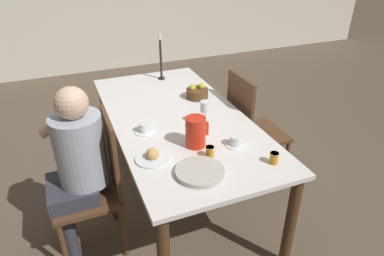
{
  "coord_description": "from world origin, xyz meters",
  "views": [
    {
      "loc": [
        -0.73,
        -2.09,
        1.89
      ],
      "look_at": [
        0.0,
        -0.28,
        0.8
      ],
      "focal_mm": 32.0,
      "sensor_mm": 36.0,
      "label": 1
    }
  ],
  "objects_px": {
    "wine_glass_water": "(205,108)",
    "serving_tray": "(200,172)",
    "teacup_near_person": "(236,141)",
    "bread_plate": "(152,157)",
    "jam_jar_red": "(210,151)",
    "fruit_bowl": "(197,93)",
    "chair_person_side": "(97,183)",
    "chair_opposite": "(250,128)",
    "person_seated": "(76,161)",
    "red_pitcher": "(196,132)",
    "candlestick_tall": "(161,61)",
    "jam_jar_amber": "(274,158)",
    "teacup_across": "(145,128)"
  },
  "relations": [
    {
      "from": "fruit_bowl",
      "to": "bread_plate",
      "type": "bearing_deg",
      "value": -129.37
    },
    {
      "from": "wine_glass_water",
      "to": "serving_tray",
      "type": "xyz_separation_m",
      "value": [
        -0.26,
        -0.51,
        -0.11
      ]
    },
    {
      "from": "chair_person_side",
      "to": "wine_glass_water",
      "type": "distance_m",
      "value": 0.87
    },
    {
      "from": "person_seated",
      "to": "teacup_near_person",
      "type": "bearing_deg",
      "value": -106.49
    },
    {
      "from": "chair_opposite",
      "to": "serving_tray",
      "type": "xyz_separation_m",
      "value": [
        -0.77,
        -0.72,
        0.26
      ]
    },
    {
      "from": "red_pitcher",
      "to": "jam_jar_amber",
      "type": "height_order",
      "value": "red_pitcher"
    },
    {
      "from": "jam_jar_red",
      "to": "fruit_bowl",
      "type": "xyz_separation_m",
      "value": [
        0.26,
        0.81,
        0.01
      ]
    },
    {
      "from": "jam_jar_amber",
      "to": "fruit_bowl",
      "type": "distance_m",
      "value": 1.01
    },
    {
      "from": "chair_person_side",
      "to": "jam_jar_red",
      "type": "height_order",
      "value": "chair_person_side"
    },
    {
      "from": "person_seated",
      "to": "jam_jar_amber",
      "type": "distance_m",
      "value": 1.18
    },
    {
      "from": "chair_person_side",
      "to": "jam_jar_red",
      "type": "relative_size",
      "value": 13.99
    },
    {
      "from": "wine_glass_water",
      "to": "chair_opposite",
      "type": "bearing_deg",
      "value": 21.63
    },
    {
      "from": "teacup_near_person",
      "to": "jam_jar_red",
      "type": "height_order",
      "value": "jam_jar_red"
    },
    {
      "from": "jam_jar_amber",
      "to": "bread_plate",
      "type": "bearing_deg",
      "value": 154.86
    },
    {
      "from": "teacup_across",
      "to": "jam_jar_amber",
      "type": "relative_size",
      "value": 1.9
    },
    {
      "from": "jam_jar_red",
      "to": "fruit_bowl",
      "type": "distance_m",
      "value": 0.85
    },
    {
      "from": "person_seated",
      "to": "fruit_bowl",
      "type": "xyz_separation_m",
      "value": [
        1.0,
        0.48,
        0.1
      ]
    },
    {
      "from": "chair_opposite",
      "to": "wine_glass_water",
      "type": "xyz_separation_m",
      "value": [
        -0.51,
        -0.2,
        0.37
      ]
    },
    {
      "from": "jam_jar_amber",
      "to": "jam_jar_red",
      "type": "distance_m",
      "value": 0.37
    },
    {
      "from": "chair_person_side",
      "to": "candlestick_tall",
      "type": "height_order",
      "value": "candlestick_tall"
    },
    {
      "from": "chair_person_side",
      "to": "red_pitcher",
      "type": "height_order",
      "value": "chair_person_side"
    },
    {
      "from": "person_seated",
      "to": "teacup_near_person",
      "type": "distance_m",
      "value": 0.99
    },
    {
      "from": "chair_person_side",
      "to": "red_pitcher",
      "type": "distance_m",
      "value": 0.73
    },
    {
      "from": "red_pitcher",
      "to": "wine_glass_water",
      "type": "distance_m",
      "value": 0.29
    },
    {
      "from": "person_seated",
      "to": "candlestick_tall",
      "type": "xyz_separation_m",
      "value": [
        0.86,
        0.98,
        0.22
      ]
    },
    {
      "from": "fruit_bowl",
      "to": "person_seated",
      "type": "bearing_deg",
      "value": -154.51
    },
    {
      "from": "red_pitcher",
      "to": "fruit_bowl",
      "type": "xyz_separation_m",
      "value": [
        0.29,
        0.66,
        -0.05
      ]
    },
    {
      "from": "chair_person_side",
      "to": "fruit_bowl",
      "type": "relative_size",
      "value": 5.52
    },
    {
      "from": "chair_person_side",
      "to": "bread_plate",
      "type": "relative_size",
      "value": 4.69
    },
    {
      "from": "chair_opposite",
      "to": "teacup_near_person",
      "type": "bearing_deg",
      "value": -39.98
    },
    {
      "from": "teacup_near_person",
      "to": "bread_plate",
      "type": "relative_size",
      "value": 0.64
    },
    {
      "from": "bread_plate",
      "to": "fruit_bowl",
      "type": "height_order",
      "value": "fruit_bowl"
    },
    {
      "from": "jam_jar_red",
      "to": "candlestick_tall",
      "type": "distance_m",
      "value": 1.33
    },
    {
      "from": "chair_person_side",
      "to": "chair_opposite",
      "type": "height_order",
      "value": "same"
    },
    {
      "from": "chair_person_side",
      "to": "candlestick_tall",
      "type": "distance_m",
      "value": 1.32
    },
    {
      "from": "chair_person_side",
      "to": "serving_tray",
      "type": "xyz_separation_m",
      "value": [
        0.52,
        -0.46,
        0.26
      ]
    },
    {
      "from": "person_seated",
      "to": "jam_jar_amber",
      "type": "bearing_deg",
      "value": -116.82
    },
    {
      "from": "chair_opposite",
      "to": "bread_plate",
      "type": "height_order",
      "value": "chair_opposite"
    },
    {
      "from": "serving_tray",
      "to": "jam_jar_amber",
      "type": "height_order",
      "value": "jam_jar_amber"
    },
    {
      "from": "teacup_near_person",
      "to": "fruit_bowl",
      "type": "distance_m",
      "value": 0.76
    },
    {
      "from": "teacup_near_person",
      "to": "candlestick_tall",
      "type": "xyz_separation_m",
      "value": [
        -0.08,
        1.26,
        0.14
      ]
    },
    {
      "from": "wine_glass_water",
      "to": "bread_plate",
      "type": "distance_m",
      "value": 0.55
    },
    {
      "from": "serving_tray",
      "to": "fruit_bowl",
      "type": "distance_m",
      "value": 1.02
    },
    {
      "from": "serving_tray",
      "to": "bread_plate",
      "type": "bearing_deg",
      "value": 130.59
    },
    {
      "from": "red_pitcher",
      "to": "candlestick_tall",
      "type": "bearing_deg",
      "value": 82.67
    },
    {
      "from": "teacup_across",
      "to": "serving_tray",
      "type": "relative_size",
      "value": 0.48
    },
    {
      "from": "person_seated",
      "to": "jam_jar_red",
      "type": "height_order",
      "value": "person_seated"
    },
    {
      "from": "fruit_bowl",
      "to": "candlestick_tall",
      "type": "bearing_deg",
      "value": 105.56
    },
    {
      "from": "person_seated",
      "to": "bread_plate",
      "type": "bearing_deg",
      "value": -119.27
    },
    {
      "from": "person_seated",
      "to": "fruit_bowl",
      "type": "height_order",
      "value": "person_seated"
    }
  ]
}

